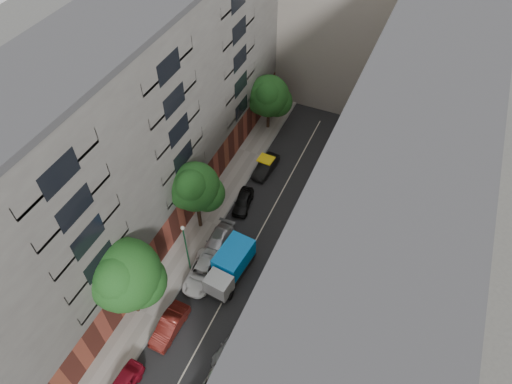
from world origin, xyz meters
The scene contains 20 objects.
ground centered at (0.00, 0.00, 0.00)m, with size 120.00×120.00×0.00m, color #4C4C49.
road_surface centered at (0.00, 0.00, 0.01)m, with size 8.00×44.00×0.02m, color black.
sidewalk_left centered at (-5.50, 0.00, 0.07)m, with size 3.00×44.00×0.15m, color gray.
sidewalk_right centered at (5.50, 0.00, 0.07)m, with size 3.00×44.00×0.15m, color gray.
building_left centered at (-11.00, 0.00, 10.00)m, with size 8.00×44.00×20.00m, color #524F4C.
building_right centered at (11.00, 0.00, 10.00)m, with size 8.00×44.00×20.00m, color tan.
building_endcap centered at (0.00, 28.00, 9.00)m, with size 18.00×12.00×18.00m, color slate.
tarp_truck centered at (-0.55, -4.61, 1.48)m, with size 2.82×6.02×2.69m.
car_left_1 centered at (-2.80, -11.40, 0.72)m, with size 1.52×4.36×1.44m, color #501410.
car_left_2 centered at (-2.80, -5.80, 0.70)m, with size 2.32×5.03×1.40m, color silver.
car_left_3 centered at (-3.05, -2.19, 0.69)m, with size 1.92×4.72×1.37m, color silver.
car_left_4 centered at (-2.97, 3.40, 0.66)m, with size 1.56×3.89×1.32m, color black.
car_left_5 centered at (-2.80, 9.00, 0.71)m, with size 1.49×4.29×1.41m, color black.
car_right_1 centered at (2.80, -10.80, 0.67)m, with size 1.88×4.62×1.34m, color slate.
car_right_2 centered at (3.05, -3.63, 0.72)m, with size 1.70×4.23×1.44m, color black.
tree_near centered at (-6.14, -11.11, 5.56)m, with size 5.98×5.80×8.47m.
tree_mid centered at (-5.64, -0.82, 5.58)m, with size 4.92×4.58×8.09m.
tree_far centered at (-5.37, 15.94, 4.52)m, with size 5.12×4.83×6.91m.
lamp_post centered at (-4.20, -5.54, 3.96)m, with size 0.36×0.36×6.16m.
pedestrian centered at (6.40, 2.35, 0.91)m, with size 0.56×0.37×1.53m, color black.
Camera 1 is at (10.57, -24.24, 35.77)m, focal length 32.00 mm.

